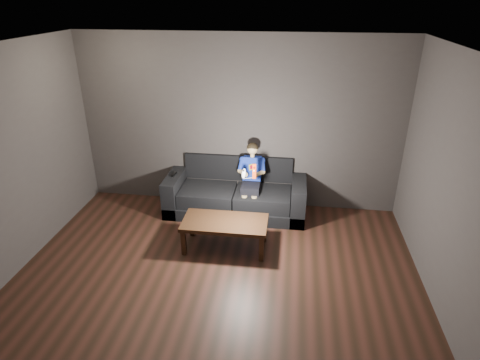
# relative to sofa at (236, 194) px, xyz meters

# --- Properties ---
(floor) EXTENTS (5.00, 5.00, 0.00)m
(floor) POSITION_rel_sofa_xyz_m (0.00, -2.22, -0.27)
(floor) COLOR black
(floor) RESTS_ON ground
(back_wall) EXTENTS (5.00, 0.04, 2.70)m
(back_wall) POSITION_rel_sofa_xyz_m (0.00, 0.28, 1.08)
(back_wall) COLOR #3A3433
(back_wall) RESTS_ON ground
(right_wall) EXTENTS (0.04, 5.00, 2.70)m
(right_wall) POSITION_rel_sofa_xyz_m (2.50, -2.22, 1.08)
(right_wall) COLOR #3A3433
(right_wall) RESTS_ON ground
(ceiling) EXTENTS (5.00, 5.00, 0.02)m
(ceiling) POSITION_rel_sofa_xyz_m (0.00, -2.22, 2.43)
(ceiling) COLOR white
(ceiling) RESTS_ON back_wall
(sofa) EXTENTS (2.17, 0.94, 0.84)m
(sofa) POSITION_rel_sofa_xyz_m (0.00, 0.00, 0.00)
(sofa) COLOR black
(sofa) RESTS_ON floor
(child) EXTENTS (0.42, 0.51, 1.02)m
(child) POSITION_rel_sofa_xyz_m (0.25, -0.06, 0.42)
(child) COLOR black
(child) RESTS_ON sofa
(wii_remote_red) EXTENTS (0.06, 0.09, 0.22)m
(wii_remote_red) POSITION_rel_sofa_xyz_m (0.33, -0.46, 0.63)
(wii_remote_red) COLOR red
(wii_remote_red) RESTS_ON child
(nunchuk_white) EXTENTS (0.09, 0.11, 0.16)m
(nunchuk_white) POSITION_rel_sofa_xyz_m (0.18, -0.45, 0.58)
(nunchuk_white) COLOR white
(nunchuk_white) RESTS_ON child
(wii_remote_black) EXTENTS (0.05, 0.15, 0.03)m
(wii_remote_black) POSITION_rel_sofa_xyz_m (-0.98, -0.08, 0.33)
(wii_remote_black) COLOR black
(wii_remote_black) RESTS_ON sofa
(coffee_table) EXTENTS (1.14, 0.58, 0.41)m
(coffee_table) POSITION_rel_sofa_xyz_m (-0.00, -1.06, 0.09)
(coffee_table) COLOR black
(coffee_table) RESTS_ON floor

